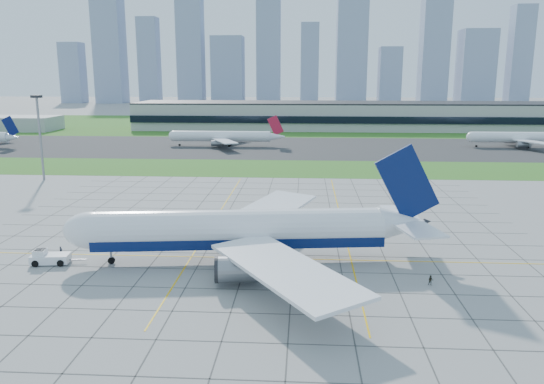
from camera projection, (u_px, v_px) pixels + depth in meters
The scene contains 15 objects.
ground at pixel (249, 254), 94.86m from camera, with size 1400.00×1400.00×0.00m, color #979792.
grass_median at pixel (276, 168), 182.57m from camera, with size 700.00×35.00×0.04m, color #37691E.
asphalt_taxiway at pixel (283, 147), 236.18m from camera, with size 700.00×75.00×0.04m, color #383838.
grass_far at pixel (290, 125), 343.39m from camera, with size 700.00×145.00×0.04m, color #37691E.
apron_markings at pixel (257, 236), 105.64m from camera, with size 120.00×130.00×0.03m.
terminal at pixel (356, 116), 314.78m from camera, with size 260.00×43.00×15.80m.
service_block at pixel (13, 123), 308.36m from camera, with size 50.00×25.00×8.00m, color #B7B7B2.
light_mast at pixel (39, 127), 158.96m from camera, with size 2.50×2.50×25.60m.
city_skyline at pixel (289, 50), 589.46m from camera, with size 523.00×32.40×160.00m.
airliner at pixel (242, 230), 90.14m from camera, with size 63.88×64.38×20.14m.
pushback_tug at pixel (49, 257), 89.81m from camera, with size 9.24×3.82×2.54m.
crew_near at pixel (61, 251), 94.01m from camera, with size 0.61×0.40×1.68m, color black.
crew_far at pixel (431, 280), 80.65m from camera, with size 0.77×0.60×1.59m, color black.
distant_jet_1 at pixel (223, 136), 238.40m from camera, with size 49.85×42.66×14.08m.
distant_jet_2 at pixel (520, 137), 234.39m from camera, with size 46.76×42.66×14.08m.
Camera 1 is at (9.70, -89.80, 31.33)m, focal length 35.00 mm.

